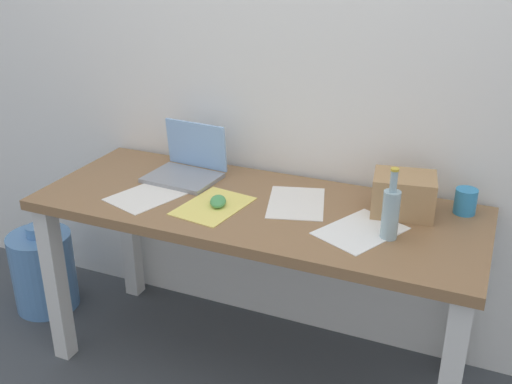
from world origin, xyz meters
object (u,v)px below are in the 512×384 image
object	(u,v)px
laptop_left	(187,167)
water_cooler_jug	(44,270)
desk	(256,230)
computer_mouse	(218,201)
coffee_mug	(465,201)
beer_bottle	(391,212)
cardboard_box	(404,195)

from	to	relation	value
laptop_left	water_cooler_jug	bearing A→B (deg)	-169.79
desk	computer_mouse	xyz separation A→B (m)	(-0.13, -0.07, 0.13)
laptop_left	coffee_mug	world-z (taller)	laptop_left
water_cooler_jug	beer_bottle	bearing A→B (deg)	-2.52
water_cooler_jug	computer_mouse	bearing A→B (deg)	-4.01
cardboard_box	water_cooler_jug	world-z (taller)	cardboard_box
desk	computer_mouse	world-z (taller)	computer_mouse
cardboard_box	water_cooler_jug	distance (m)	1.77
laptop_left	water_cooler_jug	world-z (taller)	laptop_left
desk	computer_mouse	distance (m)	0.19
desk	laptop_left	xyz separation A→B (m)	(-0.37, 0.14, 0.16)
computer_mouse	beer_bottle	bearing A→B (deg)	-23.53
laptop_left	beer_bottle	size ratio (longest dim) A/B	1.20
desk	beer_bottle	bearing A→B (deg)	-7.83
beer_bottle	desk	bearing A→B (deg)	172.17
computer_mouse	coffee_mug	size ratio (longest dim) A/B	1.05
cardboard_box	water_cooler_jug	size ratio (longest dim) A/B	0.51
coffee_mug	desk	bearing A→B (deg)	-162.60
desk	beer_bottle	world-z (taller)	beer_bottle
beer_bottle	computer_mouse	world-z (taller)	beer_bottle
cardboard_box	coffee_mug	world-z (taller)	cardboard_box
beer_bottle	coffee_mug	size ratio (longest dim) A/B	2.66
computer_mouse	cardboard_box	distance (m)	0.69
desk	cardboard_box	bearing A→B (deg)	14.95
laptop_left	beer_bottle	xyz separation A→B (m)	(0.89, -0.21, 0.05)
computer_mouse	water_cooler_jug	world-z (taller)	computer_mouse
cardboard_box	desk	bearing A→B (deg)	-165.05
desk	laptop_left	bearing A→B (deg)	159.95
computer_mouse	coffee_mug	bearing A→B (deg)	-4.16
laptop_left	coffee_mug	size ratio (longest dim) A/B	3.20
computer_mouse	coffee_mug	xyz separation A→B (m)	(0.86, 0.30, 0.03)
beer_bottle	cardboard_box	distance (m)	0.21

